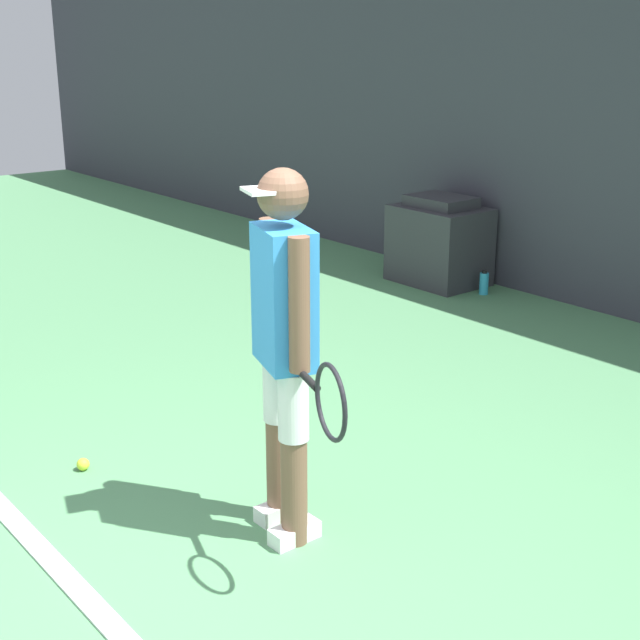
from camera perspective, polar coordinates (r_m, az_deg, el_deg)
ground_plane at (r=3.80m, az=-10.42°, el=-18.29°), size 24.00×24.00×0.00m
court_baseline at (r=3.74m, az=-12.73°, el=-19.02°), size 21.60×0.10×0.01m
tennis_player at (r=3.89m, az=-2.23°, el=-1.31°), size 0.91×0.39×1.70m
tennis_ball at (r=4.97m, az=-14.93°, el=-8.91°), size 0.07×0.07×0.07m
covered_chair at (r=8.36m, az=7.64°, el=4.95°), size 0.83×0.63×0.81m
water_bottle at (r=8.09m, az=10.45°, el=2.33°), size 0.08×0.08×0.22m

